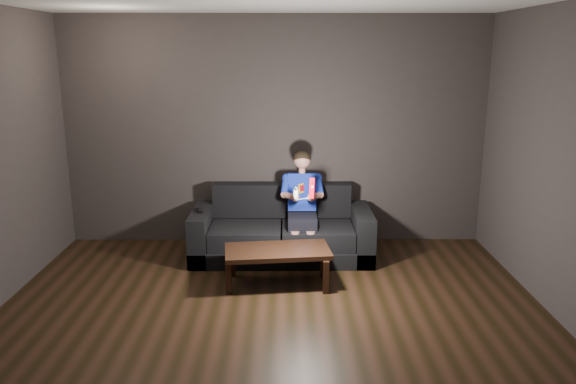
{
  "coord_description": "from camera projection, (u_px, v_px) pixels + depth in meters",
  "views": [
    {
      "loc": [
        0.13,
        -4.14,
        2.29
      ],
      "look_at": [
        0.15,
        1.55,
        0.85
      ],
      "focal_mm": 35.0,
      "sensor_mm": 36.0,
      "label": 1
    }
  ],
  "objects": [
    {
      "name": "back_wall",
      "position": [
        275.0,
        132.0,
        6.67
      ],
      "size": [
        5.0,
        0.04,
        2.7
      ],
      "primitive_type": "cube",
      "color": "#393331",
      "rests_on": "ground"
    },
    {
      "name": "sofa",
      "position": [
        282.0,
        234.0,
        6.38
      ],
      "size": [
        2.02,
        0.87,
        0.78
      ],
      "color": "black",
      "rests_on": "floor"
    },
    {
      "name": "floor",
      "position": [
        270.0,
        339.0,
        4.57
      ],
      "size": [
        5.0,
        5.0,
        0.0
      ],
      "primitive_type": "plane",
      "color": "black",
      "rests_on": "ground"
    },
    {
      "name": "wii_remote_black",
      "position": [
        200.0,
        210.0,
        6.23
      ],
      "size": [
        0.08,
        0.17,
        0.03
      ],
      "color": "black",
      "rests_on": "sofa"
    },
    {
      "name": "nunchuk_white",
      "position": [
        296.0,
        193.0,
        5.76
      ],
      "size": [
        0.06,
        0.09,
        0.14
      ],
      "color": "white",
      "rests_on": "child"
    },
    {
      "name": "child",
      "position": [
        302.0,
        198.0,
        6.23
      ],
      "size": [
        0.47,
        0.58,
        1.16
      ],
      "color": "black",
      "rests_on": "sofa"
    },
    {
      "name": "front_wall",
      "position": [
        246.0,
        349.0,
        1.82
      ],
      "size": [
        5.0,
        0.04,
        2.7
      ],
      "primitive_type": "cube",
      "color": "#393331",
      "rests_on": "ground"
    },
    {
      "name": "wii_remote_red",
      "position": [
        312.0,
        188.0,
        5.74
      ],
      "size": [
        0.07,
        0.09,
        0.21
      ],
      "color": "red",
      "rests_on": "child"
    },
    {
      "name": "coffee_table",
      "position": [
        277.0,
        254.0,
        5.57
      ],
      "size": [
        1.09,
        0.63,
        0.38
      ],
      "color": "black",
      "rests_on": "floor"
    }
  ]
}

